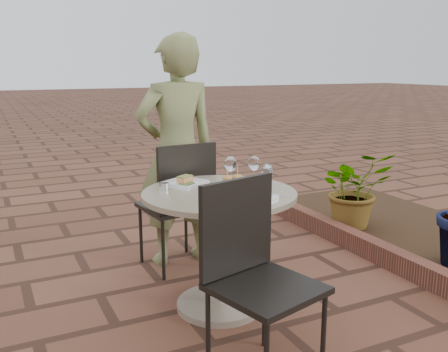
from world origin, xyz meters
name	(u,v)px	position (x,y,z in m)	size (l,w,h in m)	color
ground	(184,310)	(0.00, 0.00, 0.00)	(60.00, 60.00, 0.00)	brown
cafe_table	(219,232)	(0.21, -0.06, 0.48)	(0.90, 0.90, 0.73)	gray
chair_far	(181,196)	(0.21, 0.58, 0.55)	(0.49, 0.49, 0.93)	black
chair_near	(252,262)	(0.08, -0.69, 0.55)	(0.54, 0.54, 0.93)	black
diner	(177,152)	(0.26, 0.76, 0.83)	(0.61, 0.40, 1.67)	olive
plate_salmon	(185,183)	(0.09, 0.17, 0.75)	(0.30, 0.30, 0.06)	white
plate_sliders	(232,187)	(0.28, -0.10, 0.76)	(0.27, 0.27, 0.16)	white
plate_tuna	(243,200)	(0.22, -0.34, 0.75)	(0.38, 0.38, 0.03)	white
wine_glass_right	(267,171)	(0.49, -0.13, 0.84)	(0.07, 0.07, 0.15)	white
wine_glass_mid	(230,165)	(0.34, 0.06, 0.86)	(0.08, 0.08, 0.18)	white
wine_glass_far	(254,164)	(0.49, 0.03, 0.85)	(0.07, 0.07, 0.17)	white
steel_ramekin	(164,187)	(-0.07, 0.11, 0.75)	(0.06, 0.06, 0.05)	silver
cutlery_set	(268,194)	(0.43, -0.25, 0.73)	(0.08, 0.18, 0.00)	silver
planter_curb	(359,243)	(1.60, 0.30, 0.07)	(0.12, 3.00, 0.15)	brown
mulch_bed	(423,235)	(2.30, 0.30, 0.03)	(1.30, 3.00, 0.06)	black
potted_plant_a	(354,189)	(1.86, 0.68, 0.40)	(0.61, 0.53, 0.68)	#33662D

